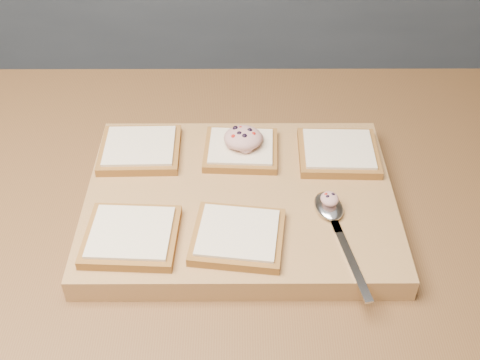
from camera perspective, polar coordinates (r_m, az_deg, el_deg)
The scene contains 10 objects.
back_counter at distance 2.37m, azimuth -1.94°, elevation 14.29°, with size 3.60×0.62×0.94m.
cutting_board at distance 0.91m, azimuth 0.00°, elevation -1.98°, with size 0.46×0.35×0.04m, color #AE7B4A.
bread_far_left at distance 0.98m, azimuth -9.46°, elevation 2.90°, with size 0.13×0.12×0.02m.
bread_far_center at distance 0.97m, azimuth 0.09°, elevation 2.92°, with size 0.12×0.11×0.02m.
bread_far_right at distance 0.97m, azimuth 9.30°, elevation 2.62°, with size 0.13×0.12×0.02m.
bread_near_left at distance 0.84m, azimuth -10.26°, elevation -5.21°, with size 0.13×0.12×0.02m.
bread_near_center at distance 0.82m, azimuth -0.20°, elevation -5.32°, with size 0.14×0.13×0.02m.
tuna_salad_dollop at distance 0.95m, azimuth 0.30°, elevation 4.03°, with size 0.06×0.06×0.03m.
spoon at distance 0.87m, azimuth 8.69°, elevation -3.15°, with size 0.06×0.20×0.01m.
spoon_salad at distance 0.87m, azimuth 8.49°, elevation -1.76°, with size 0.03×0.03×0.02m.
Camera 1 is at (0.07, -0.68, 1.54)m, focal length 45.00 mm.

